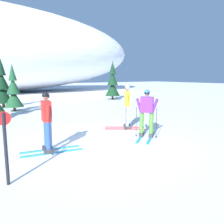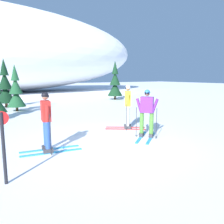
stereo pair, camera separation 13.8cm
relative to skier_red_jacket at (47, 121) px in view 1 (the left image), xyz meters
name	(u,v)px [view 1 (the left image)]	position (x,y,z in m)	size (l,w,h in m)	color
ground_plane	(111,142)	(2.08, -0.17, -0.94)	(120.00, 120.00, 0.00)	white
skier_red_jacket	(47,121)	(0.00, 0.00, 0.00)	(1.82, 0.82, 1.78)	#2893CC
skier_purple_jacket	(147,112)	(3.52, -0.33, -0.01)	(1.52, 1.38, 1.75)	#2893CC
skier_yellow_jacket	(127,106)	(3.75, 1.18, 0.05)	(1.65, 1.33, 1.85)	red
pine_tree_center_left	(2,87)	(0.29, 11.09, 0.50)	(1.33, 1.33, 3.44)	#47301E
pine_tree_center_right	(13,92)	(0.62, 8.84, 0.30)	(1.14, 1.14, 2.95)	#47301E
pine_tree_far_right	(113,83)	(9.78, 11.53, 0.57)	(1.39, 1.39, 3.61)	#47301E
trail_marker_post	(5,144)	(-1.33, -1.55, -0.07)	(0.28, 0.07, 1.53)	black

